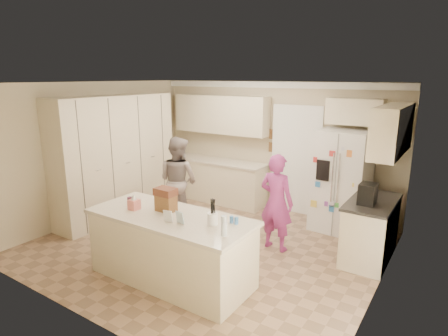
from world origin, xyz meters
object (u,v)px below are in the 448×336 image
Objects in this scene: island_base at (171,249)px; teen_girl at (276,202)px; utensil_crock at (212,219)px; tissue_box at (134,205)px; dollhouse_body at (166,203)px; teen_boy at (178,180)px; coffee_maker at (368,194)px; refrigerator at (341,182)px.

island_base is 1.83m from teen_girl.
tissue_box is (-1.20, -0.15, -0.00)m from utensil_crock.
utensil_crock is 0.80m from dollhouse_body.
teen_boy is 1.05× the size of teen_girl.
island_base is 0.86m from utensil_crock.
coffee_maker reaches higher than island_base.
utensil_crock is (0.65, 0.05, 0.56)m from island_base.
refrigerator reaches higher than dollhouse_body.
refrigerator is at bearing 61.55° from dollhouse_body.
teen_boy is (-1.89, 1.59, -0.18)m from utensil_crock.
island_base is at bearing -175.60° from utensil_crock.
dollhouse_body reaches higher than island_base.
coffee_maker is at bearing 39.29° from dollhouse_body.
tissue_box is 0.54× the size of dollhouse_body.
teen_girl is at bearing 64.80° from island_base.
refrigerator is at bearing -110.92° from teen_girl.
teen_girl is at bearing 85.81° from utensil_crock.
refrigerator is 2.98m from utensil_crock.
coffee_maker is at bearing 42.83° from island_base.
island_base is 0.62m from dollhouse_body.
teen_boy is at bearing 127.06° from island_base.
refrigerator is at bearing 75.69° from utensil_crock.
tissue_box is at bearing 114.38° from teen_boy.
teen_boy is (-0.69, 1.74, -0.18)m from tissue_box.
teen_boy is at bearing 4.03° from teen_girl.
island_base is 1.42× the size of teen_girl.
dollhouse_body is (-0.15, 0.10, 0.60)m from island_base.
coffee_maker is 2.14× the size of tissue_box.
utensil_crock is 0.09× the size of teen_boy.
tissue_box is (-1.94, -3.03, 0.10)m from refrigerator.
dollhouse_body is at bearing -140.71° from coffee_maker.
coffee_maker is 3.31m from teen_boy.
coffee_maker is (0.66, -1.03, 0.17)m from refrigerator.
tissue_box is (-0.55, -0.10, 0.56)m from island_base.
refrigerator is 3.60m from tissue_box.
coffee_maker is 1.15× the size of dollhouse_body.
coffee_maker is 0.14× the size of island_base.
coffee_maker is 3.28m from tissue_box.
teen_girl is at bearing 52.70° from tissue_box.
teen_girl is (0.12, 1.58, -0.22)m from utensil_crock.
utensil_crock is at bearing 90.28° from teen_girl.
teen_girl is (2.01, -0.02, -0.04)m from teen_boy.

